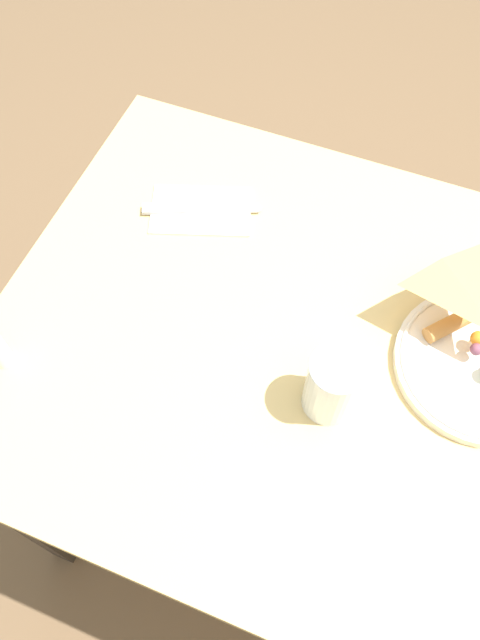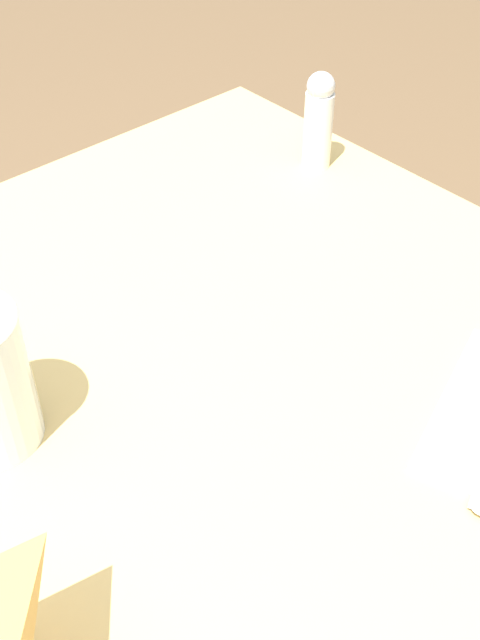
{
  "view_description": "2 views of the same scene",
  "coord_description": "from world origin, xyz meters",
  "px_view_note": "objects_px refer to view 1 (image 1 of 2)",
  "views": [
    {
      "loc": [
        -0.11,
        -0.42,
        1.58
      ],
      "look_at": [
        -0.27,
        -0.02,
        0.81
      ],
      "focal_mm": 35.0,
      "sensor_mm": 36.0,
      "label": 1
    },
    {
      "loc": [
        0.01,
        0.34,
        1.23
      ],
      "look_at": [
        -0.29,
        -0.0,
        0.82
      ],
      "focal_mm": 45.0,
      "sensor_mm": 36.0,
      "label": 2
    }
  ],
  "objects_px": {
    "napkin_folded": "(201,210)",
    "butter_knife": "(195,209)",
    "plate_pizza": "(480,362)",
    "milk_glass": "(332,386)",
    "dining_table": "(402,411)"
  },
  "relations": [
    {
      "from": "napkin_folded",
      "to": "butter_knife",
      "type": "xyz_separation_m",
      "value": [
        -0.01,
        -0.0,
        0.0
      ]
    },
    {
      "from": "milk_glass",
      "to": "butter_knife",
      "type": "xyz_separation_m",
      "value": [
        -0.31,
        0.24,
        -0.05
      ]
    },
    {
      "from": "dining_table",
      "to": "plate_pizza",
      "type": "height_order",
      "value": "plate_pizza"
    },
    {
      "from": "butter_knife",
      "to": "dining_table",
      "type": "bearing_deg",
      "value": -44.34
    },
    {
      "from": "dining_table",
      "to": "milk_glass",
      "type": "relative_size",
      "value": 11.06
    },
    {
      "from": "plate_pizza",
      "to": "napkin_folded",
      "type": "relative_size",
      "value": 1.29
    },
    {
      "from": "dining_table",
      "to": "napkin_folded",
      "type": "xyz_separation_m",
      "value": [
        -0.41,
        0.17,
        0.11
      ]
    },
    {
      "from": "plate_pizza",
      "to": "milk_glass",
      "type": "height_order",
      "value": "milk_glass"
    },
    {
      "from": "dining_table",
      "to": "plate_pizza",
      "type": "bearing_deg",
      "value": 38.81
    },
    {
      "from": "milk_glass",
      "to": "napkin_folded",
      "type": "distance_m",
      "value": 0.39
    },
    {
      "from": "dining_table",
      "to": "plate_pizza",
      "type": "distance_m",
      "value": 0.15
    },
    {
      "from": "milk_glass",
      "to": "napkin_folded",
      "type": "xyz_separation_m",
      "value": [
        -0.3,
        0.25,
        -0.05
      ]
    },
    {
      "from": "napkin_folded",
      "to": "butter_knife",
      "type": "bearing_deg",
      "value": -157.4
    },
    {
      "from": "plate_pizza",
      "to": "milk_glass",
      "type": "xyz_separation_m",
      "value": [
        -0.18,
        -0.13,
        0.04
      ]
    },
    {
      "from": "dining_table",
      "to": "napkin_folded",
      "type": "distance_m",
      "value": 0.46
    }
  ]
}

